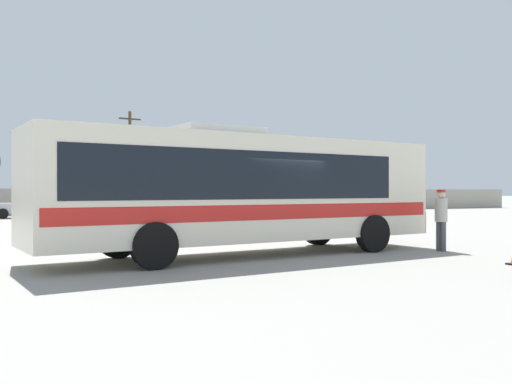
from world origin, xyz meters
TOP-DOWN VIEW (x-y plane):
  - ground_plane at (0.00, 10.00)m, footprint 300.00×300.00m
  - perimeter_wall at (0.00, 28.72)m, footprint 80.00×0.30m
  - coach_bus_cream_red at (-0.69, 0.12)m, footprint 11.41×4.15m
  - attendant_by_bus_door at (4.92, -1.18)m, footprint 0.39×0.39m
  - parked_car_third_silver at (-0.52, 25.59)m, footprint 4.31×2.27m
  - parked_car_rightmost_dark_blue at (5.54, 24.47)m, footprint 4.49×2.13m
  - utility_pole_far at (2.62, 31.59)m, footprint 1.80×0.38m
  - roadside_tree_midleft at (-1.13, 34.83)m, footprint 4.78×4.78m

SIDE VIEW (x-z plane):
  - ground_plane at x=0.00m, z-range 0.00..0.00m
  - parked_car_third_silver at x=-0.52m, z-range 0.05..1.47m
  - parked_car_rightmost_dark_blue at x=5.54m, z-range 0.05..1.49m
  - perimeter_wall at x=0.00m, z-range 0.00..1.88m
  - attendant_by_bus_door at x=4.92m, z-range 0.12..1.87m
  - coach_bus_cream_red at x=-0.69m, z-range 0.12..3.47m
  - utility_pole_far at x=2.62m, z-range 0.18..8.29m
  - roadside_tree_midleft at x=-1.13m, z-range 1.15..7.53m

